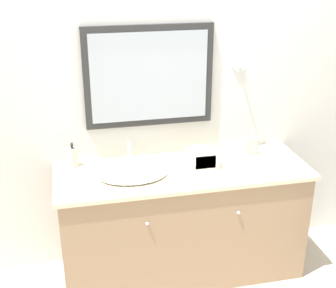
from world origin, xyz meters
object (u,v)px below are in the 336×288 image
(picture_frame, at_px, (252,146))
(soap_bottle, at_px, (73,157))
(appliance_box, at_px, (203,158))
(sink_basin, at_px, (133,173))

(picture_frame, bearing_deg, soap_bottle, 176.41)
(soap_bottle, distance_m, picture_frame, 1.30)
(soap_bottle, distance_m, appliance_box, 0.91)
(soap_bottle, relative_size, picture_frame, 1.27)
(sink_basin, height_order, appliance_box, sink_basin)
(sink_basin, bearing_deg, soap_bottle, 148.64)
(sink_basin, distance_m, soap_bottle, 0.46)
(sink_basin, xyz_separation_m, picture_frame, (0.91, 0.15, 0.05))
(sink_basin, relative_size, appliance_box, 2.31)
(sink_basin, relative_size, picture_frame, 3.27)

